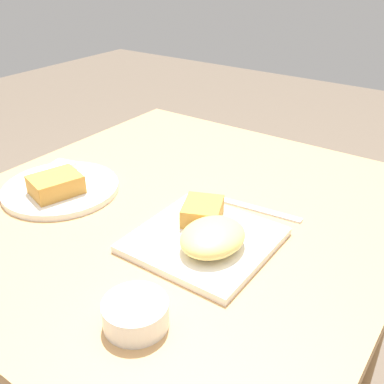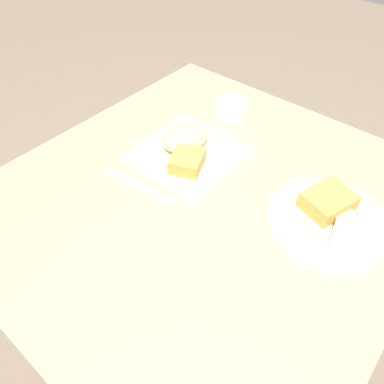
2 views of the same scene
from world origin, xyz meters
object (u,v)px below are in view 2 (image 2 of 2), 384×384
Objects in this scene: plate_oval_far at (329,217)px; sauce_ramekin at (231,108)px; plate_square_near at (187,148)px; butter_knife at (138,185)px.

sauce_ramekin is (-0.20, -0.40, 0.01)m from plate_oval_far.
plate_oval_far is (-0.02, 0.38, -0.01)m from plate_square_near.
sauce_ramekin is 0.48× the size of butter_knife.
sauce_ramekin reaches higher than butter_knife.
plate_square_near is 1.19× the size of butter_knife.
butter_knife is at bearing -4.22° from plate_square_near.
plate_square_near is at bearing 79.99° from butter_knife.
plate_square_near reaches higher than butter_knife.
plate_square_near is 0.16m from butter_knife.
plate_square_near is at bearing -86.55° from plate_oval_far.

